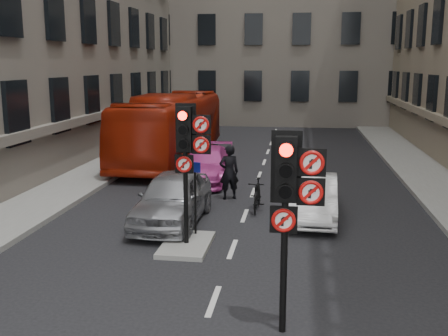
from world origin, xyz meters
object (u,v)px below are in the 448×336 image
(bus_red, at_px, (172,127))
(motorcycle, at_px, (257,195))
(car_silver, at_px, (173,198))
(signal_far, at_px, (188,144))
(info_sign, at_px, (195,188))
(car_pink, at_px, (206,165))
(car_white, at_px, (313,197))
(signal_near, at_px, (291,190))
(motorcyclist, at_px, (229,172))

(bus_red, distance_m, motorcycle, 9.75)
(car_silver, relative_size, bus_red, 0.38)
(signal_far, relative_size, car_silver, 0.80)
(bus_red, xyz_separation_m, info_sign, (3.39, -11.30, -0.21))
(car_pink, bearing_deg, info_sign, -82.89)
(car_white, bearing_deg, bus_red, 128.45)
(signal_near, xyz_separation_m, info_sign, (-2.59, 4.74, -1.18))
(car_white, distance_m, motorcycle, 1.86)
(motorcycle, bearing_deg, car_silver, -143.85)
(motorcycle, relative_size, motorcyclist, 0.90)
(motorcycle, bearing_deg, info_sign, -114.83)
(car_white, height_order, bus_red, bus_red)
(motorcyclist, xyz_separation_m, info_sign, (-0.35, -4.24, 0.45))
(car_silver, bearing_deg, signal_near, -58.67)
(signal_near, bearing_deg, car_silver, 120.41)
(signal_far, bearing_deg, car_pink, 96.84)
(bus_red, bearing_deg, car_pink, -59.46)
(bus_red, height_order, motorcyclist, bus_red)
(car_pink, bearing_deg, signal_near, -73.71)
(signal_far, height_order, car_white, signal_far)
(car_white, distance_m, car_pink, 6.18)
(signal_far, distance_m, motorcycle, 4.49)
(car_pink, relative_size, motorcycle, 2.68)
(signal_near, xyz_separation_m, car_white, (0.61, 7.06, -1.93))
(signal_near, distance_m, motorcyclist, 9.40)
(car_silver, bearing_deg, car_white, 15.16)
(bus_red, bearing_deg, motorcyclist, -60.88)
(car_silver, bearing_deg, car_pink, 90.84)
(motorcycle, bearing_deg, signal_far, -110.15)
(signal_near, relative_size, car_silver, 0.80)
(signal_far, relative_size, info_sign, 1.80)
(signal_far, relative_size, motorcycle, 2.09)
(signal_near, height_order, car_white, signal_near)
(signal_far, distance_m, car_white, 4.88)
(car_silver, height_order, car_white, car_silver)
(signal_far, bearing_deg, car_white, 43.62)
(car_pink, xyz_separation_m, bus_red, (-2.47, 4.39, 0.94))
(signal_far, bearing_deg, car_silver, 114.76)
(signal_near, height_order, signal_far, signal_far)
(signal_far, distance_m, bus_red, 12.56)
(car_white, bearing_deg, signal_far, -134.19)
(signal_near, bearing_deg, info_sign, 118.69)
(motorcyclist, distance_m, info_sign, 4.28)
(car_pink, height_order, motorcyclist, motorcyclist)
(car_white, xyz_separation_m, car_pink, (-4.12, 4.60, 0.01))
(motorcycle, relative_size, info_sign, 0.86)
(signal_far, xyz_separation_m, info_sign, (0.01, 0.74, -1.30))
(signal_near, height_order, info_sign, signal_near)
(car_pink, distance_m, motorcycle, 4.65)
(info_sign, bearing_deg, signal_near, -44.21)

